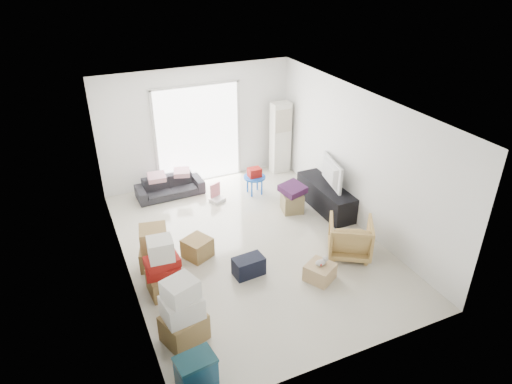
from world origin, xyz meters
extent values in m
cube|color=beige|center=(0.00, 0.00, -0.12)|extent=(4.50, 6.00, 0.24)
cube|color=white|center=(0.00, 0.00, 2.82)|extent=(4.50, 6.00, 0.24)
cube|color=white|center=(0.00, 3.12, 1.35)|extent=(4.50, 0.24, 2.70)
cube|color=white|center=(0.00, -3.12, 1.35)|extent=(4.50, 0.24, 2.70)
cube|color=white|center=(-2.37, 0.00, 1.35)|extent=(0.24, 6.00, 2.70)
cube|color=white|center=(2.37, 0.00, 1.35)|extent=(0.24, 6.00, 2.70)
cube|color=white|center=(0.00, 2.98, 1.15)|extent=(2.00, 0.01, 2.30)
cube|color=silver|center=(-1.00, 2.97, 1.15)|extent=(0.06, 0.04, 2.30)
cube|color=silver|center=(1.00, 2.97, 1.15)|extent=(0.06, 0.04, 2.30)
cube|color=silver|center=(0.00, 2.97, 2.30)|extent=(2.10, 0.04, 0.06)
cube|color=silver|center=(1.95, 2.65, 0.88)|extent=(0.45, 0.30, 1.75)
cube|color=black|center=(2.00, 0.59, 0.27)|extent=(0.49, 1.64, 0.55)
imported|color=black|center=(2.00, 0.59, 0.61)|extent=(0.76, 1.08, 0.13)
imported|color=#2A292F|center=(-0.88, 2.50, 0.29)|extent=(1.50, 0.48, 0.58)
cube|color=#B9878D|center=(-1.15, 2.47, 0.64)|extent=(0.37, 0.31, 0.11)
cube|color=#B9878D|center=(-0.58, 2.49, 0.64)|extent=(0.38, 0.34, 0.11)
imported|color=tan|center=(1.51, -1.01, 0.38)|extent=(1.00, 0.99, 0.77)
cube|color=navy|center=(-1.90, -2.67, 0.13)|extent=(0.50, 0.38, 0.26)
cube|color=navy|center=(-1.90, -2.67, 0.39)|extent=(0.50, 0.38, 0.26)
cube|color=#0C333D|center=(-1.90, -2.67, 0.54)|extent=(0.52, 0.40, 0.04)
cube|color=olive|center=(-1.80, -1.78, 0.21)|extent=(0.70, 0.64, 0.43)
cube|color=white|center=(-1.80, -1.78, 0.59)|extent=(0.58, 0.50, 0.33)
cube|color=white|center=(-1.80, -1.78, 0.90)|extent=(0.53, 0.50, 0.29)
cube|color=olive|center=(-1.80, -0.66, 0.18)|extent=(0.53, 0.53, 0.36)
cube|color=#B11B15|center=(-1.80, -0.66, 0.44)|extent=(0.59, 0.43, 0.16)
cube|color=#B11B15|center=(-1.80, -0.66, 0.60)|extent=(0.54, 0.37, 0.15)
cube|color=white|center=(-1.80, -0.66, 0.84)|extent=(0.41, 0.40, 0.34)
cube|color=olive|center=(-1.77, 0.05, 0.19)|extent=(0.63, 0.57, 0.38)
cube|color=olive|center=(-1.77, 0.05, 0.58)|extent=(0.53, 0.53, 0.41)
cube|color=olive|center=(-1.02, 0.04, 0.18)|extent=(0.59, 0.59, 0.37)
cube|color=black|center=(-0.39, -0.80, 0.17)|extent=(0.54, 0.35, 0.33)
cube|color=#938155|center=(1.30, 0.77, 0.21)|extent=(0.49, 0.49, 0.41)
cube|color=#411A42|center=(1.30, 0.77, 0.48)|extent=(0.55, 0.55, 0.14)
cylinder|color=blue|center=(0.89, 1.81, 0.41)|extent=(0.49, 0.49, 0.04)
cylinder|color=blue|center=(1.02, 1.93, 0.19)|extent=(0.04, 0.04, 0.39)
cylinder|color=blue|center=(0.77, 1.93, 0.19)|extent=(0.04, 0.04, 0.39)
cylinder|color=blue|center=(0.77, 1.69, 0.19)|extent=(0.04, 0.04, 0.39)
cylinder|color=blue|center=(1.02, 1.69, 0.19)|extent=(0.04, 0.04, 0.39)
cube|color=#B11B15|center=(0.89, 1.81, 0.53)|extent=(0.28, 0.22, 0.20)
cube|color=silver|center=(-0.01, 1.81, 0.04)|extent=(0.36, 0.34, 0.07)
cube|color=#E16E7D|center=(-0.01, 1.91, 0.23)|extent=(0.26, 0.14, 0.31)
cube|color=tan|center=(0.65, -1.41, 0.14)|extent=(0.58, 0.58, 0.29)
ellipsoid|color=#B2ADA8|center=(0.65, -1.41, 0.34)|extent=(0.19, 0.13, 0.10)
cube|color=red|center=(0.65, -1.41, 0.34)|extent=(0.16, 0.15, 0.03)
sphere|color=#B2ADA8|center=(0.76, -1.38, 0.36)|extent=(0.10, 0.10, 0.10)
camera|label=1|loc=(-2.82, -6.52, 4.96)|focal=32.00mm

